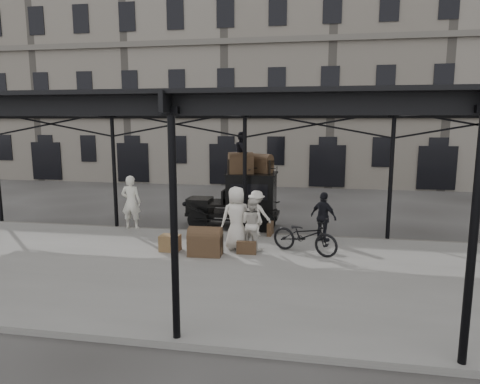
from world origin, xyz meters
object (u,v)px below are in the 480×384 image
at_px(porter_left, 131,202).
at_px(taxi, 244,197).
at_px(porter_official, 324,217).
at_px(steamer_trunk_platform, 205,243).
at_px(steamer_trunk_roof_near, 241,165).
at_px(bicycle, 305,235).

bearing_deg(porter_left, taxi, -164.29).
relative_size(taxi, porter_official, 2.17).
height_order(taxi, porter_official, taxi).
bearing_deg(porter_official, taxi, 2.62).
bearing_deg(porter_official, steamer_trunk_platform, 67.25).
bearing_deg(steamer_trunk_platform, porter_official, 28.82).
xyz_separation_m(porter_official, steamer_trunk_platform, (-3.53, -2.13, -0.47)).
height_order(porter_official, steamer_trunk_platform, porter_official).
xyz_separation_m(porter_left, porter_official, (7.08, -0.54, -0.17)).
xyz_separation_m(porter_official, steamer_trunk_roof_near, (-3.13, 1.77, 1.53)).
bearing_deg(steamer_trunk_roof_near, porter_official, -48.16).
distance_m(taxi, steamer_trunk_platform, 4.23).
xyz_separation_m(taxi, bicycle, (2.47, -3.43, -0.49)).
bearing_deg(steamer_trunk_roof_near, steamer_trunk_platform, -114.55).
distance_m(bicycle, steamer_trunk_roof_near, 4.47).
relative_size(bicycle, steamer_trunk_platform, 2.13).
distance_m(taxi, bicycle, 4.26).
bearing_deg(porter_official, steamer_trunk_roof_near, 6.63).
bearing_deg(bicycle, porter_official, 1.29).
bearing_deg(taxi, porter_left, -159.89).
bearing_deg(porter_official, bicycle, 104.08).
distance_m(steamer_trunk_roof_near, steamer_trunk_platform, 4.40).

